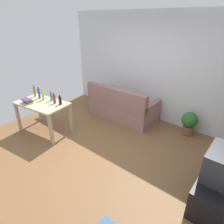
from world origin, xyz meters
The scene contains 14 objects.
ground_plane centered at (0.00, 0.00, -0.01)m, with size 5.20×4.40×0.02m, color brown.
wall_rear centered at (0.00, 2.20, 1.35)m, with size 5.20×0.10×2.70m, color silver.
couch centered at (-0.46, 1.59, 0.31)m, with size 1.84×0.84×0.92m.
tv_stand centered at (2.25, 0.27, 0.24)m, with size 0.44×1.10×0.48m.
tv centered at (2.25, 0.27, 0.70)m, with size 0.41×0.60×0.44m.
desk centered at (-1.44, -0.16, 0.65)m, with size 1.28×0.86×0.76m.
potted_plant centered at (1.27, 1.90, 0.33)m, with size 0.36×0.36×0.57m.
bottle_amber centered at (-1.92, -0.03, 0.89)m, with size 0.05×0.05×0.29m.
bottle_blue centered at (-1.72, -0.04, 0.89)m, with size 0.05×0.05×0.29m.
bottle_squat centered at (-1.57, -0.03, 0.88)m, with size 0.06×0.06×0.27m.
bottle_tall centered at (-1.37, 0.06, 0.86)m, with size 0.06×0.06×0.24m.
bottle_red centered at (-1.18, 0.01, 0.87)m, with size 0.06×0.06×0.24m.
bottle_dark centered at (-1.03, 0.05, 0.86)m, with size 0.06×0.06×0.22m.
book_stack centered at (-1.66, -0.37, 0.81)m, with size 0.28×0.21×0.09m.
Camera 1 is at (2.40, -2.29, 2.52)m, focal length 31.12 mm.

